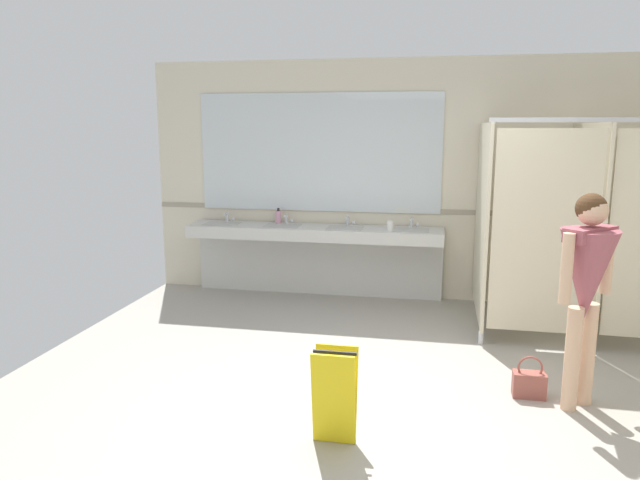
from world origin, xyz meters
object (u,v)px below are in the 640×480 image
(person_standing, at_px, (587,276))
(handbag, at_px, (529,383))
(soap_dispenser, at_px, (278,217))
(paper_cup, at_px, (390,225))
(wet_floor_sign, at_px, (335,395))

(person_standing, relative_size, handbag, 4.85)
(soap_dispenser, distance_m, paper_cup, 1.38)
(person_standing, bearing_deg, wet_floor_sign, -152.90)
(paper_cup, xyz_separation_m, wet_floor_sign, (-0.09, -3.16, -0.60))
(soap_dispenser, bearing_deg, wet_floor_sign, -69.20)
(handbag, bearing_deg, paper_cup, 119.42)
(soap_dispenser, xyz_separation_m, paper_cup, (1.37, -0.20, -0.03))
(person_standing, distance_m, wet_floor_sign, 1.98)
(soap_dispenser, bearing_deg, handbag, -42.77)
(handbag, bearing_deg, person_standing, -16.80)
(person_standing, xyz_separation_m, wet_floor_sign, (-1.66, -0.85, -0.66))
(person_standing, height_order, handbag, person_standing)
(person_standing, height_order, wet_floor_sign, person_standing)
(handbag, xyz_separation_m, paper_cup, (-1.25, 2.22, 0.82))
(soap_dispenser, bearing_deg, paper_cup, -8.39)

